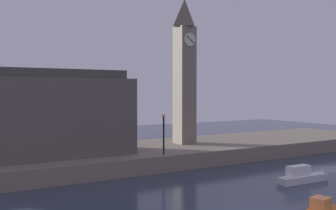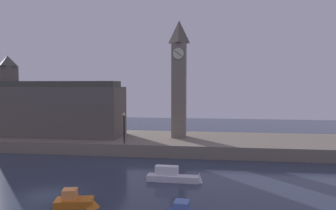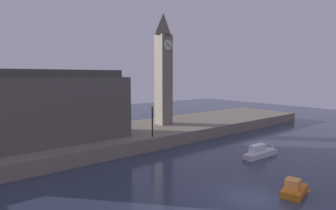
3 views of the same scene
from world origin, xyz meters
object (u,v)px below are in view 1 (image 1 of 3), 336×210
at_px(clock_tower, 185,69).
at_px(streetlamp, 164,129).
at_px(parliament_hall, 25,114).
at_px(boat_ferry_white, 306,176).
at_px(boat_patrol_orange, 328,210).

bearing_deg(clock_tower, streetlamp, -136.95).
bearing_deg(parliament_hall, clock_tower, 3.44).
xyz_separation_m(parliament_hall, boat_ferry_white, (18.62, -14.37, -4.86)).
distance_m(parliament_hall, boat_ferry_white, 24.01).
distance_m(clock_tower, parliament_hall, 17.84).
bearing_deg(parliament_hall, streetlamp, -23.08).
distance_m(clock_tower, streetlamp, 10.28).
relative_size(clock_tower, boat_ferry_white, 3.08).
relative_size(boat_patrol_orange, boat_ferry_white, 0.67).
relative_size(streetlamp, boat_ferry_white, 0.73).
height_order(streetlamp, boat_patrol_orange, streetlamp).
bearing_deg(boat_patrol_orange, streetlamp, 94.14).
height_order(parliament_hall, boat_patrol_orange, parliament_hall).
xyz_separation_m(parliament_hall, boat_patrol_orange, (12.28, -21.13, -4.93)).
xyz_separation_m(parliament_hall, streetlamp, (11.09, -4.73, -1.46)).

